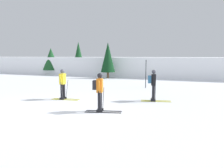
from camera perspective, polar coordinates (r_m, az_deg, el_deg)
name	(u,v)px	position (r m, az deg, el deg)	size (l,w,h in m)	color
ground_plane	(47,108)	(10.99, -16.36, -5.99)	(120.00, 120.00, 0.00)	white
far_snow_ridge	(143,66)	(28.92, 7.82, 4.54)	(80.00, 8.52, 2.27)	white
skier_black	(153,84)	(12.25, 10.44, 0.07)	(1.64, 0.99, 1.71)	gold
skier_yellow	(63,83)	(12.84, -12.46, 0.16)	(1.63, 1.00, 1.71)	gold
skier_orange	(99,90)	(9.75, -3.26, -1.64)	(1.64, 0.98, 1.71)	black
trail_marker_pole	(146,74)	(17.22, 8.64, 2.55)	(0.05, 0.05, 2.15)	black
conifer_far_left	(108,57)	(24.39, -1.05, 6.83)	(1.55, 1.55, 3.91)	#513823
conifer_far_right	(79,55)	(28.87, -8.55, 7.22)	(1.52, 1.52, 4.21)	#513823
conifer_far_centre	(51,59)	(30.26, -15.31, 6.17)	(2.13, 2.13, 3.46)	#513823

